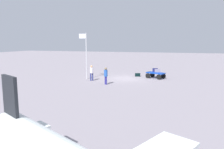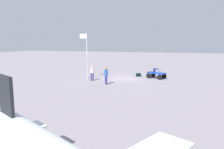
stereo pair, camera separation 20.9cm
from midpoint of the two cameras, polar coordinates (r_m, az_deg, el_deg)
The scene contains 8 objects.
ground_plane at distance 23.95m, azimuth 3.87°, elevation -1.09°, with size 120.00×120.00×0.00m, color gray.
luggage_cart at distance 24.49m, azimuth 11.80°, elevation 0.06°, with size 2.22×1.80×0.66m.
suitcase_olive at distance 25.01m, azimuth 11.73°, elevation 1.15°, with size 0.63×0.37×0.39m.
suitcase_dark at distance 24.83m, azimuth 12.32°, elevation 0.99°, with size 0.68×0.44×0.32m.
suitcase_tan at distance 25.56m, azimuth 7.20°, elevation -0.10°, with size 0.66×0.43×0.37m.
worker_lead at distance 20.53m, azimuth -1.28°, elevation 0.00°, with size 0.48×0.48×1.64m.
worker_trailing at distance 22.63m, azimuth -5.00°, elevation 0.73°, with size 0.46×0.46×1.62m.
flagpole at distance 23.60m, azimuth -6.54°, elevation 5.77°, with size 0.88×0.11×4.97m.
Camera 2 is at (-5.83, 22.87, 4.05)m, focal length 34.71 mm.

